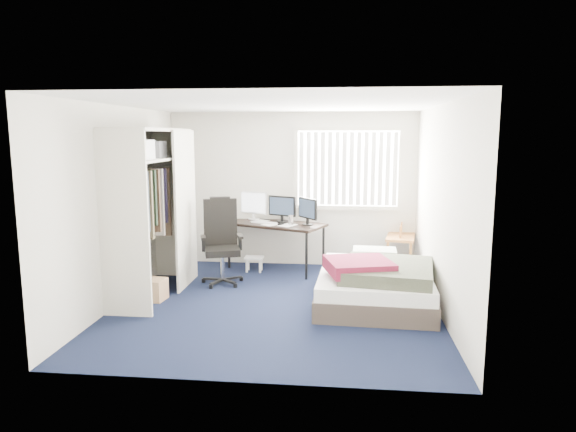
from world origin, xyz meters
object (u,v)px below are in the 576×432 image
(nightstand, at_px, (401,239))
(bed, at_px, (375,282))
(office_chair, at_px, (222,250))
(desk, at_px, (277,221))

(nightstand, distance_m, bed, 1.72)
(bed, bearing_deg, office_chair, 161.83)
(desk, xyz_separation_m, bed, (1.47, -1.54, -0.51))
(nightstand, relative_size, bed, 0.46)
(desk, relative_size, office_chair, 1.35)
(nightstand, height_order, bed, nightstand)
(desk, height_order, bed, desk)
(desk, distance_m, bed, 2.19)
(desk, distance_m, nightstand, 1.98)
(desk, distance_m, office_chair, 1.12)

